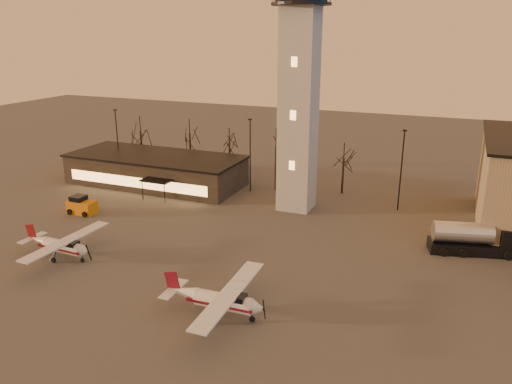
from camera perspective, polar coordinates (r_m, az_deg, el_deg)
ground at (r=38.75m, az=-9.97°, el=-15.75°), size 220.00×220.00×0.00m
control_tower at (r=59.81m, az=4.98°, el=13.11°), size 6.80×6.80×32.60m
terminal at (r=73.69m, az=-11.35°, el=2.54°), size 25.40×12.20×4.30m
light_poles at (r=62.48m, az=5.43°, el=3.13°), size 58.50×12.25×10.14m
tree_row at (r=74.82m, az=-3.14°, el=6.08°), size 37.20×9.20×8.80m
cessna_front at (r=39.79m, az=-3.51°, el=-12.69°), size 8.95×11.32×3.12m
cessna_rear at (r=52.45m, az=-20.99°, el=-6.11°), size 8.42×10.64×2.94m
fuel_truck at (r=54.66m, az=23.61°, el=-5.17°), size 8.92×4.47×3.18m
service_cart at (r=64.53m, az=-19.29°, el=-1.59°), size 3.45×2.22×2.18m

